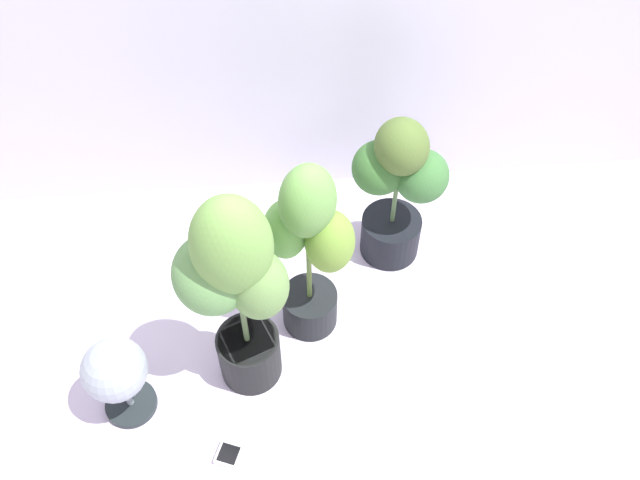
{
  "coord_description": "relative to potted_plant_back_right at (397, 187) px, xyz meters",
  "views": [
    {
      "loc": [
        -0.1,
        -1.27,
        2.2
      ],
      "look_at": [
        0.02,
        0.15,
        0.43
      ],
      "focal_mm": 37.21,
      "sensor_mm": 36.0,
      "label": 1
    }
  ],
  "objects": [
    {
      "name": "potted_plant_front_left",
      "position": [
        -0.6,
        -0.51,
        0.16
      ],
      "size": [
        0.39,
        0.31,
        0.91
      ],
      "color": "black",
      "rests_on": "ground"
    },
    {
      "name": "potted_plant_back_right",
      "position": [
        0.0,
        0.0,
        0.0
      ],
      "size": [
        0.43,
        0.32,
        0.69
      ],
      "color": "black",
      "rests_on": "ground"
    },
    {
      "name": "ground_plane",
      "position": [
        -0.34,
        -0.43,
        -0.37
      ],
      "size": [
        8.0,
        8.0,
        0.0
      ],
      "primitive_type": "plane",
      "color": "silver",
      "rests_on": "ground"
    },
    {
      "name": "potted_plant_center",
      "position": [
        -0.36,
        -0.32,
        0.08
      ],
      "size": [
        0.37,
        0.27,
        0.82
      ],
      "color": "black",
      "rests_on": "ground"
    },
    {
      "name": "hygrometer_box",
      "position": [
        -0.67,
        -0.84,
        -0.36
      ],
      "size": [
        0.1,
        0.1,
        0.03
      ],
      "rotation": [
        0.0,
        0.0,
        -0.38
      ],
      "color": "white",
      "rests_on": "ground"
    },
    {
      "name": "floor_fan",
      "position": [
        -1.02,
        -0.62,
        -0.13
      ],
      "size": [
        0.3,
        0.3,
        0.37
      ],
      "rotation": [
        0.0,
        0.0,
        2.29
      ],
      "color": "#1F2628",
      "rests_on": "ground"
    }
  ]
}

